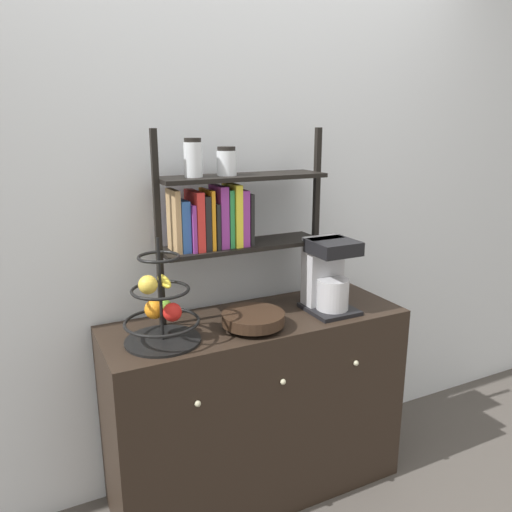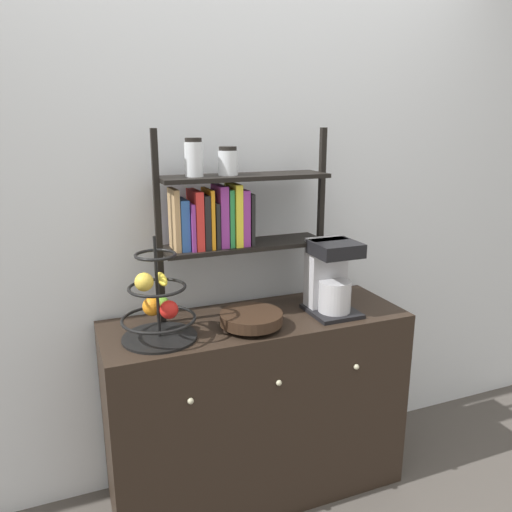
# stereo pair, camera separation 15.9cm
# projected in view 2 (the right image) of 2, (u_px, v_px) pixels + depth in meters

# --- Properties ---
(wall_back) EXTENTS (7.00, 0.05, 2.60)m
(wall_back) POSITION_uv_depth(u_px,v_px,m) (235.00, 204.00, 2.26)
(wall_back) COLOR silver
(wall_back) RESTS_ON ground_plane
(sideboard) EXTENTS (1.30, 0.47, 0.85)m
(sideboard) POSITION_uv_depth(u_px,v_px,m) (257.00, 406.00, 2.24)
(sideboard) COLOR black
(sideboard) RESTS_ON ground_plane
(coffee_maker) EXTENTS (0.20, 0.23, 0.32)m
(coffee_maker) POSITION_uv_depth(u_px,v_px,m) (330.00, 277.00, 2.17)
(coffee_maker) COLOR black
(coffee_maker) RESTS_ON sideboard
(fruit_stand) EXTENTS (0.29, 0.29, 0.41)m
(fruit_stand) POSITION_uv_depth(u_px,v_px,m) (158.00, 306.00, 1.91)
(fruit_stand) COLOR black
(fruit_stand) RESTS_ON sideboard
(wooden_bowl) EXTENTS (0.26, 0.26, 0.07)m
(wooden_bowl) POSITION_uv_depth(u_px,v_px,m) (251.00, 319.00, 2.02)
(wooden_bowl) COLOR black
(wooden_bowl) RESTS_ON sideboard
(shelf_hutch) EXTENTS (0.76, 0.20, 0.79)m
(shelf_hutch) POSITION_uv_depth(u_px,v_px,m) (224.00, 212.00, 2.07)
(shelf_hutch) COLOR black
(shelf_hutch) RESTS_ON sideboard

